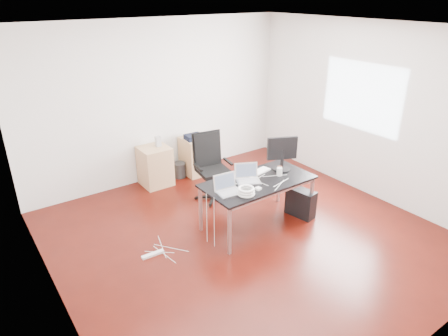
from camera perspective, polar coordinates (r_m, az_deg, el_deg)
room_shell at (r=5.15m, az=3.86°, el=3.68°), size 5.00×5.00×5.00m
desk at (r=5.69m, az=4.86°, el=-2.26°), size 1.60×0.80×0.73m
office_chair at (r=6.52m, az=-1.87°, el=0.68°), size 0.54×0.56×1.08m
filing_cabinet_left at (r=7.14m, az=-9.80°, el=0.27°), size 0.50×0.50×0.70m
filing_cabinet_right at (r=7.51m, az=-3.99°, el=1.79°), size 0.50×0.50×0.70m
pc_tower at (r=6.24m, az=10.89°, el=-4.87°), size 0.28×0.48×0.44m
wastebasket at (r=7.45m, az=-6.40°, el=-0.28°), size 0.31×0.31×0.28m
power_strip at (r=5.45m, az=-10.14°, el=-12.05°), size 0.30×0.07×0.04m
laptop_left at (r=5.31m, az=0.56°, el=-2.88°), size 0.35×0.28×0.23m
laptop_right at (r=5.63m, az=3.42°, el=-1.27°), size 0.41×0.37×0.23m
monitor at (r=5.94m, az=8.28°, el=2.31°), size 0.43×0.26×0.51m
keyboard at (r=5.89m, az=4.83°, el=-0.64°), size 0.46×0.22×0.02m
cup_white at (r=5.83m, az=7.92°, el=-0.53°), size 0.08×0.08×0.12m
cup_brown at (r=5.92m, az=7.95°, el=-0.23°), size 0.10×0.10×0.10m
cable_coil at (r=5.25m, az=3.18°, el=-3.33°), size 0.24×0.24×0.11m
power_adapter at (r=5.41m, az=4.92°, el=-2.95°), size 0.08×0.08×0.03m
speaker at (r=7.03m, az=-9.40°, el=3.78°), size 0.09×0.08×0.18m
navy_garment at (r=7.31m, az=-4.36°, el=4.45°), size 0.31×0.26×0.09m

